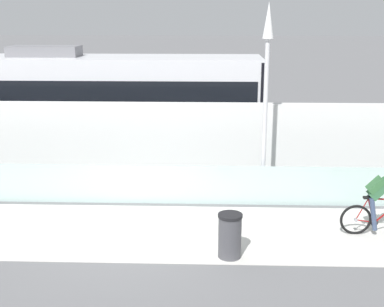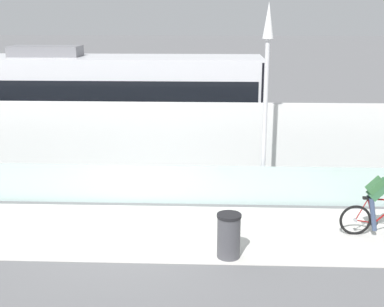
% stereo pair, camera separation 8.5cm
% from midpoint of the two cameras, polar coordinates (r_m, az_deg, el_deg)
% --- Properties ---
extents(ground_plane, '(200.00, 200.00, 0.00)m').
position_cam_midpoint_polar(ground_plane, '(12.36, -6.54, -8.45)').
color(ground_plane, slate).
extents(bike_path_deck, '(32.00, 3.20, 0.01)m').
position_cam_midpoint_polar(bike_path_deck, '(12.36, -6.54, -8.42)').
color(bike_path_deck, silver).
rests_on(bike_path_deck, ground).
extents(glass_parapet, '(32.00, 0.05, 1.05)m').
position_cam_midpoint_polar(glass_parapet, '(13.88, -5.50, -3.38)').
color(glass_parapet, '#ADC6C1').
rests_on(glass_parapet, ground).
extents(concrete_barrier_wall, '(32.00, 0.36, 2.40)m').
position_cam_midpoint_polar(concrete_barrier_wall, '(15.40, -4.71, 1.14)').
color(concrete_barrier_wall, silver).
rests_on(concrete_barrier_wall, ground).
extents(tram_rail_near, '(32.00, 0.08, 0.01)m').
position_cam_midpoint_polar(tram_rail_near, '(18.10, -3.73, -0.60)').
color(tram_rail_near, '#595654').
rests_on(tram_rail_near, ground).
extents(tram_rail_far, '(32.00, 0.08, 0.01)m').
position_cam_midpoint_polar(tram_rail_far, '(19.47, -3.32, 0.56)').
color(tram_rail_far, '#595654').
rests_on(tram_rail_far, ground).
extents(tram, '(11.06, 2.54, 3.81)m').
position_cam_midpoint_polar(tram, '(18.68, -9.81, 5.66)').
color(tram, silver).
rests_on(tram, ground).
extents(cyclist_on_bike, '(1.77, 0.58, 1.61)m').
position_cam_midpoint_polar(cyclist_on_bike, '(12.53, 19.76, -5.02)').
color(cyclist_on_bike, black).
rests_on(cyclist_on_bike, ground).
extents(lamp_post_antenna, '(0.28, 0.28, 5.20)m').
position_cam_midpoint_polar(lamp_post_antenna, '(13.50, 7.97, 8.08)').
color(lamp_post_antenna, gray).
rests_on(lamp_post_antenna, ground).
extents(trash_bin, '(0.51, 0.51, 0.96)m').
position_cam_midpoint_polar(trash_bin, '(10.90, 3.94, -8.97)').
color(trash_bin, '#47474C').
rests_on(trash_bin, ground).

